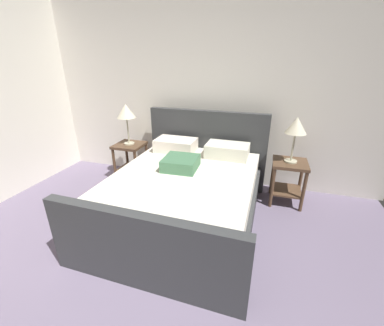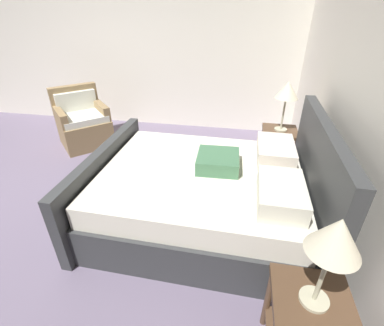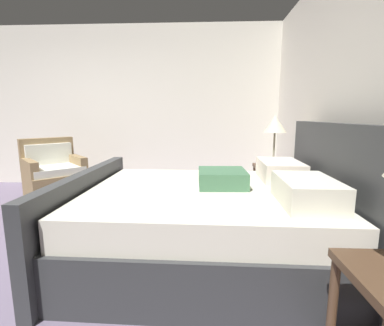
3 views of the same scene
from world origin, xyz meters
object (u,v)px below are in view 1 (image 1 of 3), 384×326
(table_lamp_right, at_px, (296,127))
(nightstand_left, at_px, (131,156))
(bed, at_px, (185,193))
(table_lamp_left, at_px, (126,112))
(nightstand_right, at_px, (288,175))

(table_lamp_right, height_order, nightstand_left, table_lamp_right)
(bed, height_order, table_lamp_left, table_lamp_left)
(nightstand_right, xyz_separation_m, nightstand_left, (-2.41, 0.04, 0.00))
(nightstand_right, bearing_deg, table_lamp_right, 63.43)
(nightstand_right, distance_m, nightstand_left, 2.41)
(nightstand_right, bearing_deg, table_lamp_left, 178.97)
(nightstand_left, bearing_deg, nightstand_right, -1.03)
(table_lamp_right, relative_size, nightstand_left, 0.98)
(nightstand_right, distance_m, table_lamp_left, 2.51)
(table_lamp_right, bearing_deg, nightstand_right, -116.57)
(bed, bearing_deg, nightstand_left, 146.43)
(nightstand_right, bearing_deg, nightstand_left, 178.97)
(nightstand_right, xyz_separation_m, table_lamp_left, (-2.41, 0.04, 0.70))
(nightstand_right, relative_size, table_lamp_left, 0.96)
(table_lamp_right, xyz_separation_m, table_lamp_left, (-2.41, 0.04, 0.04))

